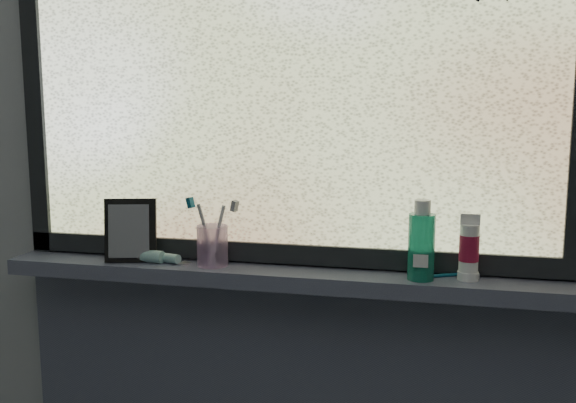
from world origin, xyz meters
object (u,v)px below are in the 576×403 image
(toothbrush_cup, at_px, (212,246))
(cream_tube, at_px, (469,245))
(vanity_mirror, at_px, (131,230))
(mouthwash_bottle, at_px, (422,240))

(toothbrush_cup, distance_m, cream_tube, 0.63)
(cream_tube, bearing_deg, vanity_mirror, -179.08)
(vanity_mirror, xyz_separation_m, mouthwash_bottle, (0.74, -0.01, 0.01))
(cream_tube, bearing_deg, mouthwash_bottle, -169.30)
(mouthwash_bottle, bearing_deg, vanity_mirror, 179.47)
(toothbrush_cup, xyz_separation_m, cream_tube, (0.63, 0.01, 0.03))
(mouthwash_bottle, bearing_deg, toothbrush_cup, 178.44)
(vanity_mirror, bearing_deg, toothbrush_cup, -13.22)
(toothbrush_cup, distance_m, mouthwash_bottle, 0.52)
(vanity_mirror, xyz_separation_m, cream_tube, (0.85, 0.01, 0.00))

